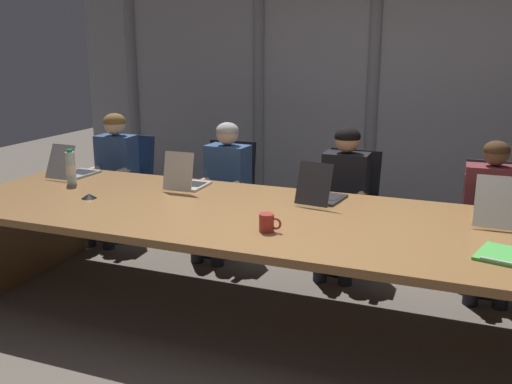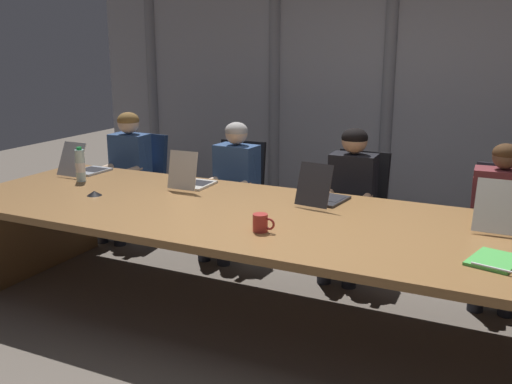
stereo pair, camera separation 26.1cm
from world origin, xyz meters
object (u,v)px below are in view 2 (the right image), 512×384
object	(u,v)px
person_left_end	(125,166)
person_center	(350,192)
office_chair_right_mid	(497,245)
person_left_mid	(231,180)
coffee_mug_near	(261,223)
laptop_right_mid	(495,216)
spiral_notepad	(494,261)
laptop_left_mid	(192,180)
water_bottle_primary	(80,166)
office_chair_center	(354,225)
laptop_center	(323,195)
office_chair_left_mid	(235,208)
person_right_mid	(500,213)
office_chair_left_end	(139,195)
laptop_left_end	(85,167)
conference_mic_middle	(94,193)

from	to	relation	value
person_left_end	person_center	world-z (taller)	person_left_end
office_chair_right_mid	person_left_mid	size ratio (longest dim) A/B	0.81
person_left_mid	coffee_mug_near	distance (m)	1.64
laptop_right_mid	spiral_notepad	distance (m)	0.68
laptop_left_mid	water_bottle_primary	bearing A→B (deg)	102.45
office_chair_center	person_left_end	size ratio (longest dim) A/B	0.80
office_chair_center	person_center	world-z (taller)	person_center
laptop_right_mid	spiral_notepad	size ratio (longest dim) A/B	1.41
office_chair_center	person_left_mid	distance (m)	1.12
laptop_center	person_center	xyz separation A→B (m)	(0.02, 0.60, -0.12)
person_left_end	person_center	xyz separation A→B (m)	(2.20, 0.00, -0.00)
water_bottle_primary	office_chair_right_mid	bearing A→B (deg)	17.50
office_chair_left_mid	coffee_mug_near	size ratio (longest dim) A/B	6.84
office_chair_left_mid	person_right_mid	xyz separation A→B (m)	(2.22, -0.16, 0.29)
laptop_right_mid	person_left_end	size ratio (longest dim) A/B	0.42
office_chair_center	spiral_notepad	size ratio (longest dim) A/B	2.72
laptop_right_mid	office_chair_center	bearing A→B (deg)	54.98
office_chair_left_end	water_bottle_primary	world-z (taller)	water_bottle_primary
office_chair_center	spiral_notepad	distance (m)	1.89
laptop_left_end	laptop_right_mid	world-z (taller)	laptop_right_mid
laptop_left_mid	office_chair_center	world-z (taller)	laptop_left_mid
person_left_mid	water_bottle_primary	bearing A→B (deg)	-44.38
laptop_left_mid	person_center	world-z (taller)	person_center
water_bottle_primary	coffee_mug_near	xyz separation A→B (m)	(1.86, -0.53, -0.08)
person_center	coffee_mug_near	distance (m)	1.37
office_chair_right_mid	conference_mic_middle	world-z (taller)	office_chair_right_mid
office_chair_right_mid	office_chair_center	bearing A→B (deg)	-87.80
office_chair_left_end	person_left_end	world-z (taller)	person_left_end
person_left_mid	laptop_center	bearing A→B (deg)	64.67
laptop_left_end	laptop_center	distance (m)	2.15
person_right_mid	person_left_mid	bearing A→B (deg)	-93.12
office_chair_center	water_bottle_primary	size ratio (longest dim) A/B	3.39
laptop_left_mid	office_chair_left_mid	xyz separation A→B (m)	(-0.02, 0.76, -0.43)
person_left_end	conference_mic_middle	xyz separation A→B (m)	(0.60, -1.13, 0.07)
office_chair_left_end	person_left_mid	distance (m)	1.18
laptop_right_mid	office_chair_center	xyz separation A→B (m)	(-1.10, 0.77, -0.44)
office_chair_right_mid	spiral_notepad	distance (m)	1.50
person_left_end	laptop_right_mid	bearing A→B (deg)	76.21
coffee_mug_near	conference_mic_middle	bearing A→B (deg)	171.18
conference_mic_middle	spiral_notepad	world-z (taller)	conference_mic_middle
person_right_mid	water_bottle_primary	size ratio (longest dim) A/B	4.04
laptop_left_end	laptop_center	xyz separation A→B (m)	(2.15, -0.01, 0.00)
person_left_end	person_center	bearing A→B (deg)	86.76
person_center	person_right_mid	distance (m)	1.11
laptop_left_end	office_chair_right_mid	xyz separation A→B (m)	(3.27, 0.74, -0.44)
office_chair_left_end	conference_mic_middle	world-z (taller)	office_chair_left_end
office_chair_left_mid	spiral_notepad	size ratio (longest dim) A/B	2.73
laptop_left_end	laptop_left_mid	world-z (taller)	laptop_left_mid
person_left_end	office_chair_left_mid	bearing A→B (deg)	95.08
laptop_left_end	person_left_end	world-z (taller)	person_left_end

